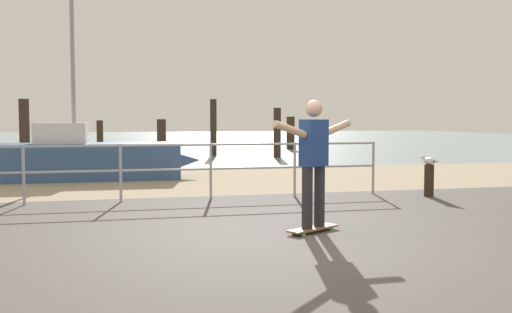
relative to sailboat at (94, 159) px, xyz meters
name	(u,v)px	position (x,y,z in m)	size (l,w,h in m)	color
ground_plane	(289,260)	(2.36, -8.68, -0.53)	(24.00, 10.00, 0.04)	#514C49
beach_strip	(195,181)	(2.36, -0.68, -0.53)	(24.00, 6.00, 0.04)	tan
sea_surface	(146,140)	(2.36, 27.32, -0.53)	(72.00, 50.00, 0.04)	#849EA3
railing_fence	(73,165)	(-0.17, -4.08, 0.17)	(11.31, 0.05, 1.05)	#9EA0A5
sailboat	(94,159)	(0.00, 0.00, 0.00)	(4.97, 1.48, 5.83)	#335184
skateboard	(313,229)	(3.07, -7.43, -0.46)	(0.79, 0.57, 0.08)	brown
skateboarder	(314,156)	(3.07, -7.43, 0.49)	(1.30, 0.80, 1.65)	#26262B
bollard_short	(429,181)	(6.33, -4.68, -0.21)	(0.18, 0.18, 0.63)	#332319
seagull	(429,161)	(6.33, -4.66, 0.18)	(0.18, 0.49, 0.18)	white
groyne_post_0	(24,131)	(-2.51, 5.90, 0.55)	(0.33, 0.33, 2.16)	#332319
groyne_post_1	(100,137)	(-0.27, 11.14, 0.19)	(0.28, 0.28, 1.44)	#332319
groyne_post_2	(162,141)	(1.97, 5.19, 0.21)	(0.31, 0.31, 1.48)	#332319
groyne_post_3	(213,128)	(4.21, 8.06, 0.61)	(0.26, 0.26, 2.28)	#332319
groyne_post_4	(277,133)	(6.45, 6.63, 0.43)	(0.28, 0.28, 1.92)	#332319
groyne_post_5	(291,133)	(8.70, 12.29, 0.28)	(0.40, 0.40, 1.61)	#332319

